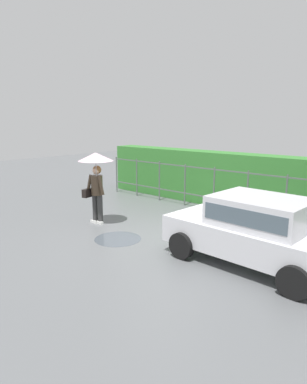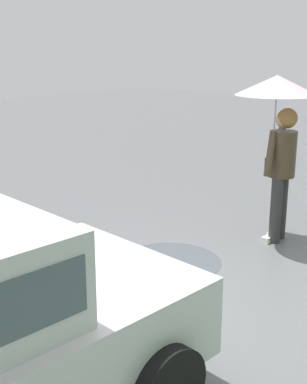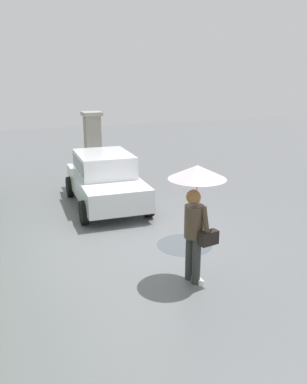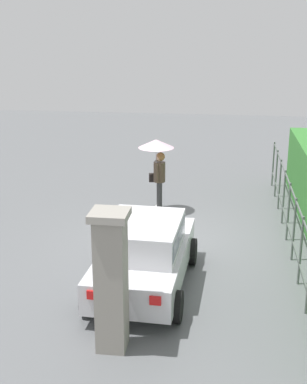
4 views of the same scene
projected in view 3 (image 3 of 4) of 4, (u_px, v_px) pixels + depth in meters
ground_plane at (134, 238)px, 9.17m from camera, size 40.00×40.00×0.00m
car at (105, 177)px, 11.23m from camera, size 3.80×1.99×1.48m
pedestrian at (196, 195)px, 6.87m from camera, size 1.01×1.01×2.12m
gate_pillar at (93, 148)px, 13.12m from camera, size 0.60×0.60×2.42m
puddle_near at (184, 245)px, 8.79m from camera, size 1.21×1.21×0.00m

